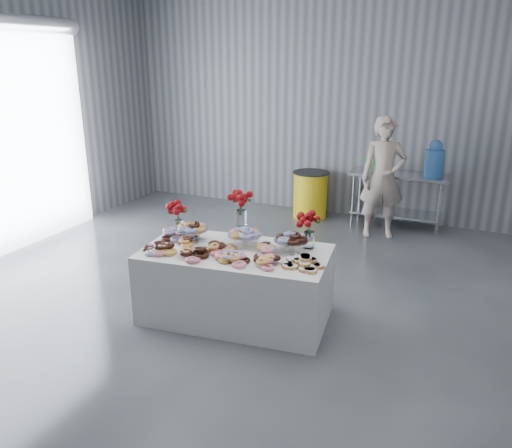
{
  "coord_description": "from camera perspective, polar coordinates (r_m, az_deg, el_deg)",
  "views": [
    {
      "loc": [
        1.9,
        -3.81,
        2.64
      ],
      "look_at": [
        -0.12,
        0.81,
        0.94
      ],
      "focal_mm": 35.0,
      "sensor_mm": 36.0,
      "label": 1
    }
  ],
  "objects": [
    {
      "name": "person",
      "position": [
        7.72,
        14.31,
        5.13
      ],
      "size": [
        0.77,
        0.63,
        1.82
      ],
      "primitive_type": "imported",
      "rotation": [
        0.0,
        0.0,
        0.34
      ],
      "color": "#CC8C93",
      "rests_on": "ground"
    },
    {
      "name": "bouquet_center",
      "position": [
        5.3,
        -1.66,
        2.12
      ],
      "size": [
        0.26,
        0.26,
        0.57
      ],
      "color": "silver",
      "rests_on": "display_table"
    },
    {
      "name": "prep_table",
      "position": [
        8.22,
        15.88,
        3.72
      ],
      "size": [
        1.5,
        0.6,
        0.9
      ],
      "color": "silver",
      "rests_on": "ground"
    },
    {
      "name": "cake_stand_right",
      "position": [
        5.04,
        4.09,
        -1.69
      ],
      "size": [
        0.36,
        0.36,
        0.17
      ],
      "color": "silver",
      "rests_on": "display_table"
    },
    {
      "name": "donut_mounds",
      "position": [
        5.04,
        -2.62,
        -2.8
      ],
      "size": [
        1.88,
        1.0,
        0.09
      ],
      "primitive_type": null,
      "rotation": [
        0.0,
        0.0,
        0.11
      ],
      "color": "#DA9450",
      "rests_on": "display_table"
    },
    {
      "name": "ground",
      "position": [
        5.0,
        -2.48,
        -13.18
      ],
      "size": [
        9.0,
        9.0,
        0.0
      ],
      "primitive_type": "plane",
      "color": "#33353A",
      "rests_on": "ground"
    },
    {
      "name": "trash_barrel",
      "position": [
        8.58,
        6.23,
        3.38
      ],
      "size": [
        0.62,
        0.62,
        0.79
      ],
      "rotation": [
        0.0,
        0.0,
        -0.14
      ],
      "color": "yellow",
      "rests_on": "ground"
    },
    {
      "name": "danish_pile",
      "position": [
        4.76,
        5.58,
        -4.09
      ],
      "size": [
        0.48,
        0.48,
        0.11
      ],
      "primitive_type": null,
      "color": "white",
      "rests_on": "display_table"
    },
    {
      "name": "water_jug",
      "position": [
        8.06,
        19.74,
        6.92
      ],
      "size": [
        0.28,
        0.28,
        0.55
      ],
      "color": "#3A79C5",
      "rests_on": "prep_table"
    },
    {
      "name": "bouquet_left",
      "position": [
        5.5,
        -8.92,
        1.6
      ],
      "size": [
        0.26,
        0.26,
        0.42
      ],
      "color": "white",
      "rests_on": "display_table"
    },
    {
      "name": "display_table",
      "position": [
        5.25,
        -2.31,
        -6.89
      ],
      "size": [
        2.0,
        1.21,
        0.75
      ],
      "primitive_type": "cube",
      "rotation": [
        0.0,
        0.0,
        0.11
      ],
      "color": "white",
      "rests_on": "ground"
    },
    {
      "name": "bouquet_right",
      "position": [
        5.1,
        6.16,
        0.35
      ],
      "size": [
        0.26,
        0.26,
        0.42
      ],
      "color": "white",
      "rests_on": "display_table"
    },
    {
      "name": "drink_bottles",
      "position": [
        8.08,
        13.78,
        6.67
      ],
      "size": [
        0.54,
        0.08,
        0.27
      ],
      "primitive_type": null,
      "color": "#268C33",
      "rests_on": "prep_table"
    },
    {
      "name": "cake_stand_left",
      "position": [
        5.38,
        -7.38,
        -0.47
      ],
      "size": [
        0.36,
        0.36,
        0.17
      ],
      "color": "silver",
      "rests_on": "display_table"
    },
    {
      "name": "room_walls",
      "position": [
        4.44,
        -5.91,
        18.58
      ],
      "size": [
        8.04,
        9.04,
        4.02
      ],
      "color": "slate",
      "rests_on": "ground"
    },
    {
      "name": "cake_stand_mid",
      "position": [
        5.17,
        -1.31,
        -1.12
      ],
      "size": [
        0.36,
        0.36,
        0.17
      ],
      "color": "silver",
      "rests_on": "display_table"
    }
  ]
}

